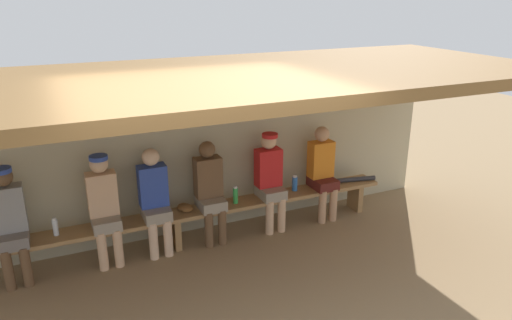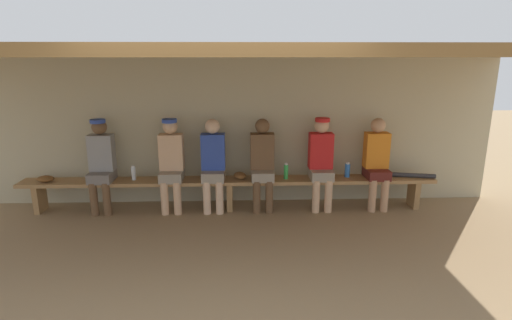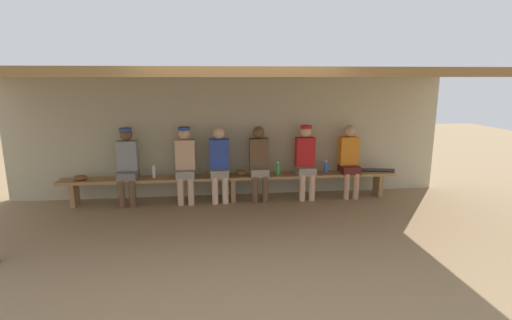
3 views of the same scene
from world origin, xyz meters
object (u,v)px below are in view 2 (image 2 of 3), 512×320
at_px(player_in_blue, 101,161).
at_px(baseball_glove_tan, 46,179).
at_px(baseball_bat, 406,175).
at_px(player_leftmost, 171,161).
at_px(water_bottle_clear, 347,170).
at_px(water_bottle_green, 286,171).
at_px(baseball_glove_dark_brown, 240,175).
at_px(player_in_red, 213,161).
at_px(player_near_post, 321,159).
at_px(water_bottle_orange, 133,173).
at_px(player_in_white, 262,161).
at_px(bench, 230,184).
at_px(player_with_sunglasses, 377,160).

relative_size(player_in_blue, baseball_glove_tan, 5.60).
bearing_deg(baseball_bat, player_leftmost, -168.14).
relative_size(water_bottle_clear, water_bottle_green, 0.94).
bearing_deg(baseball_glove_dark_brown, water_bottle_green, 64.39).
relative_size(player_in_red, baseball_glove_tan, 5.56).
distance_m(player_near_post, water_bottle_orange, 2.72).
relative_size(water_bottle_green, baseball_glove_dark_brown, 0.98).
bearing_deg(player_near_post, player_in_white, -179.97).
xyz_separation_m(player_in_red, baseball_glove_tan, (-2.38, -0.04, -0.22)).
bearing_deg(baseball_glove_tan, player_leftmost, -178.51).
distance_m(player_near_post, water_bottle_green, 0.54).
bearing_deg(player_near_post, bench, -179.85).
relative_size(player_near_post, baseball_bat, 1.64).
height_order(player_in_white, baseball_glove_tan, player_in_white).
xyz_separation_m(water_bottle_clear, water_bottle_orange, (-3.12, -0.03, -0.00)).
xyz_separation_m(bench, water_bottle_green, (0.82, -0.01, 0.18)).
bearing_deg(player_near_post, player_in_red, -179.98).
bearing_deg(player_leftmost, baseball_bat, -0.06).
height_order(player_leftmost, water_bottle_orange, player_leftmost).
bearing_deg(player_leftmost, water_bottle_clear, 0.97).
xyz_separation_m(player_in_white, water_bottle_clear, (1.26, 0.04, -0.16)).
bearing_deg(water_bottle_clear, water_bottle_green, -176.24).
distance_m(player_in_white, player_in_blue, 2.30).
bearing_deg(baseball_glove_tan, baseball_glove_dark_brown, -178.41).
distance_m(water_bottle_orange, baseball_glove_tan, 1.23).
xyz_separation_m(player_with_sunglasses, player_in_red, (-2.39, 0.00, 0.00)).
bearing_deg(baseball_glove_tan, bench, -178.99).
height_order(bench, water_bottle_orange, water_bottle_orange).
xyz_separation_m(player_in_blue, water_bottle_green, (2.64, -0.02, -0.17)).
xyz_separation_m(water_bottle_green, baseball_bat, (1.79, 0.01, -0.08)).
relative_size(player_in_blue, water_bottle_orange, 6.31).
bearing_deg(player_near_post, water_bottle_orange, 179.76).
bearing_deg(player_in_blue, bench, -0.11).
bearing_deg(water_bottle_clear, baseball_glove_tan, -178.90).
xyz_separation_m(player_in_red, water_bottle_orange, (-1.15, 0.01, -0.17)).
height_order(player_in_blue, baseball_glove_dark_brown, player_in_blue).
xyz_separation_m(player_with_sunglasses, baseball_bat, (0.46, -0.00, -0.24)).
bearing_deg(baseball_bat, water_bottle_green, -167.66).
bearing_deg(player_leftmost, player_in_white, -0.02).
bearing_deg(water_bottle_clear, player_with_sunglasses, -6.04).
bearing_deg(player_leftmost, water_bottle_orange, 178.81).
xyz_separation_m(water_bottle_green, baseball_glove_tan, (-3.44, -0.02, -0.07)).
bearing_deg(player_in_blue, player_with_sunglasses, -0.01).
xyz_separation_m(player_near_post, water_bottle_clear, (0.41, 0.04, -0.18)).
relative_size(player_in_red, water_bottle_green, 5.67).
bearing_deg(player_in_blue, player_in_red, -0.02).
distance_m(player_with_sunglasses, player_in_red, 2.39).
bearing_deg(water_bottle_green, water_bottle_clear, 3.76).
bearing_deg(baseball_glove_dark_brown, bench, -100.61).
bearing_deg(water_bottle_clear, bench, -178.45).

